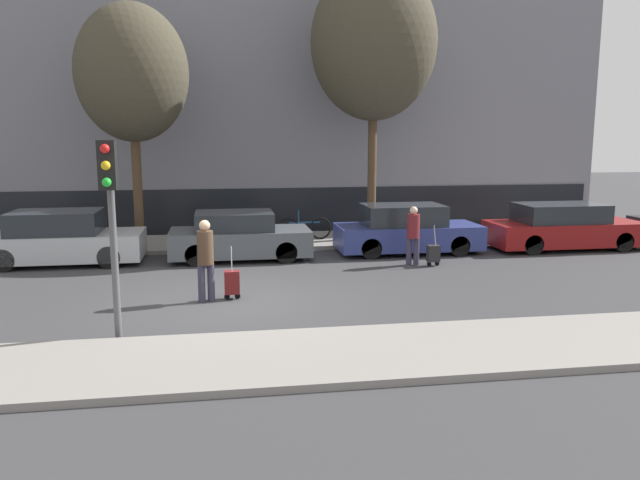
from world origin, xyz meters
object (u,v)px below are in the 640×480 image
(parked_car_3, at_px, (563,228))
(bare_tree_near_crossing, at_px, (374,43))
(parked_car_0, at_px, (62,239))
(pedestrian_right, at_px, (413,232))
(parked_bicycle, at_px, (304,228))
(parked_car_1, at_px, (239,237))
(traffic_light, at_px, (110,199))
(parked_car_2, at_px, (406,231))
(pedestrian_left, at_px, (205,256))
(bare_tree_down_street, at_px, (132,74))
(trolley_left, at_px, (232,282))
(trolley_right, at_px, (433,254))

(parked_car_3, distance_m, bare_tree_near_crossing, 8.21)
(parked_car_0, distance_m, pedestrian_right, 9.54)
(parked_car_3, relative_size, parked_bicycle, 2.65)
(parked_car_1, bearing_deg, traffic_light, -108.45)
(traffic_light, height_order, parked_bicycle, traffic_light)
(parked_car_0, xyz_separation_m, parked_car_2, (9.73, 0.03, -0.00))
(traffic_light, relative_size, bare_tree_near_crossing, 0.39)
(pedestrian_left, bearing_deg, bare_tree_down_street, -84.40)
(trolley_left, distance_m, pedestrian_right, 5.65)
(parked_bicycle, distance_m, bare_tree_near_crossing, 6.22)
(parked_car_2, bearing_deg, bare_tree_down_street, 167.05)
(trolley_right, bearing_deg, traffic_light, -145.52)
(bare_tree_down_street, bearing_deg, bare_tree_near_crossing, 1.75)
(parked_car_0, height_order, parked_car_3, parked_car_0)
(parked_car_1, bearing_deg, parked_car_0, 178.63)
(trolley_right, bearing_deg, pedestrian_left, -155.62)
(pedestrian_left, relative_size, parked_bicycle, 0.98)
(pedestrian_left, height_order, traffic_light, traffic_light)
(trolley_right, height_order, parked_bicycle, trolley_right)
(parked_car_2, bearing_deg, trolley_right, -85.29)
(parked_car_0, xyz_separation_m, parked_car_3, (14.70, -0.12, -0.02))
(parked_car_2, bearing_deg, trolley_left, -139.27)
(parked_car_2, distance_m, bare_tree_near_crossing, 6.02)
(pedestrian_left, relative_size, trolley_left, 1.50)
(pedestrian_right, relative_size, bare_tree_near_crossing, 0.18)
(trolley_left, height_order, traffic_light, traffic_light)
(parked_car_1, distance_m, traffic_light, 7.48)
(bare_tree_down_street, bearing_deg, parked_car_1, -33.65)
(parked_car_2, distance_m, pedestrian_left, 7.43)
(parked_car_0, distance_m, parked_car_3, 14.70)
(trolley_right, bearing_deg, bare_tree_down_street, 154.98)
(bare_tree_near_crossing, bearing_deg, trolley_right, -79.62)
(parked_car_1, relative_size, trolley_right, 3.55)
(parked_car_1, xyz_separation_m, pedestrian_left, (-0.84, -4.50, 0.36))
(parked_car_2, distance_m, trolley_left, 6.94)
(trolley_left, distance_m, bare_tree_near_crossing, 10.02)
(parked_car_2, xyz_separation_m, parked_car_3, (4.97, -0.14, -0.01))
(parked_car_1, height_order, parked_bicycle, parked_car_1)
(trolley_left, xyz_separation_m, pedestrian_right, (4.90, 2.77, 0.53))
(parked_car_0, relative_size, pedestrian_right, 2.63)
(parked_car_1, xyz_separation_m, trolley_left, (-0.30, -4.38, -0.27))
(trolley_right, distance_m, bare_tree_near_crossing, 7.21)
(trolley_right, bearing_deg, bare_tree_near_crossing, 100.38)
(parked_bicycle, distance_m, bare_tree_down_street, 7.00)
(parked_car_1, distance_m, parked_bicycle, 3.15)
(parked_car_0, distance_m, parked_car_2, 9.73)
(pedestrian_left, xyz_separation_m, bare_tree_near_crossing, (5.22, 6.68, 5.32))
(parked_car_2, distance_m, trolley_right, 1.98)
(parked_car_3, bearing_deg, pedestrian_right, -163.20)
(parked_car_1, xyz_separation_m, parked_car_2, (4.95, 0.14, 0.04))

